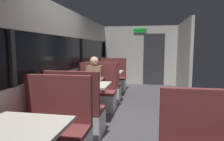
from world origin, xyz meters
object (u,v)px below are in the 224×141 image
object	(u,v)px
dining_table_mid_window	(87,89)
bench_mid_window_facing_end	(75,115)
dining_table_near_window	(18,136)
seated_passenger	(95,87)
bench_mid_window_facing_entry	(96,95)
bench_far_window_facing_end	(103,89)
dining_table_far_window	(108,74)
bench_far_window_facing_entry	(112,80)
coffee_cup_primary	(109,70)
bench_near_window_facing_entry	(54,135)

from	to	relation	value
dining_table_mid_window	bench_mid_window_facing_end	size ratio (longest dim) A/B	0.82
dining_table_near_window	seated_passenger	xyz separation A→B (m)	(0.00, 2.78, -0.10)
dining_table_near_window	bench_mid_window_facing_entry	world-z (taller)	bench_mid_window_facing_entry
bench_far_window_facing_end	dining_table_far_window	bearing A→B (deg)	90.00
dining_table_mid_window	bench_mid_window_facing_end	distance (m)	0.77
bench_far_window_facing_end	seated_passenger	bearing A→B (deg)	-90.00
bench_far_window_facing_entry	coffee_cup_primary	bearing A→B (deg)	-84.58
bench_near_window_facing_entry	coffee_cup_primary	size ratio (longest dim) A/B	12.22
dining_table_mid_window	dining_table_far_window	world-z (taller)	same
dining_table_mid_window	bench_far_window_facing_entry	world-z (taller)	bench_far_window_facing_entry
bench_mid_window_facing_end	coffee_cup_primary	xyz separation A→B (m)	(0.08, 2.69, 0.46)
bench_mid_window_facing_entry	coffee_cup_primary	distance (m)	1.38
dining_table_near_window	dining_table_mid_window	xyz separation A→B (m)	(0.00, 2.16, 0.00)
bench_far_window_facing_entry	dining_table_far_window	bearing A→B (deg)	-90.00
dining_table_near_window	seated_passenger	distance (m)	2.79
bench_far_window_facing_entry	bench_near_window_facing_entry	bearing A→B (deg)	-90.00
bench_near_window_facing_entry	bench_mid_window_facing_end	xyz separation A→B (m)	(0.00, 0.76, 0.00)
dining_table_mid_window	bench_far_window_facing_end	world-z (taller)	bench_far_window_facing_end
bench_near_window_facing_entry	bench_far_window_facing_entry	bearing A→B (deg)	90.00
dining_table_near_window	bench_far_window_facing_entry	distance (m)	5.02
dining_table_near_window	bench_mid_window_facing_entry	size ratio (longest dim) A/B	0.82
dining_table_far_window	bench_far_window_facing_entry	world-z (taller)	bench_far_window_facing_entry
dining_table_far_window	bench_far_window_facing_end	world-z (taller)	bench_far_window_facing_end
bench_mid_window_facing_end	bench_far_window_facing_entry	distance (m)	3.56
dining_table_mid_window	coffee_cup_primary	bearing A→B (deg)	87.65
bench_mid_window_facing_entry	coffee_cup_primary	world-z (taller)	bench_mid_window_facing_entry
bench_near_window_facing_entry	bench_mid_window_facing_end	distance (m)	0.76
bench_far_window_facing_end	bench_near_window_facing_entry	bearing A→B (deg)	-90.00
bench_near_window_facing_entry	dining_table_mid_window	xyz separation A→B (m)	(0.00, 1.46, 0.31)
bench_near_window_facing_entry	bench_mid_window_facing_end	world-z (taller)	same
dining_table_mid_window	bench_near_window_facing_entry	bearing A→B (deg)	-90.00
bench_far_window_facing_end	seated_passenger	world-z (taller)	seated_passenger
bench_mid_window_facing_end	bench_far_window_facing_end	size ratio (longest dim) A/B	1.00
bench_mid_window_facing_end	seated_passenger	world-z (taller)	seated_passenger
bench_mid_window_facing_end	bench_mid_window_facing_entry	size ratio (longest dim) A/B	1.00
dining_table_far_window	seated_passenger	size ratio (longest dim) A/B	0.71
dining_table_far_window	bench_far_window_facing_entry	xyz separation A→B (m)	(0.00, 0.70, -0.31)
bench_mid_window_facing_entry	seated_passenger	distance (m)	0.22
seated_passenger	bench_far_window_facing_end	bearing A→B (deg)	90.00
dining_table_mid_window	seated_passenger	size ratio (longest dim) A/B	0.71
bench_far_window_facing_end	dining_table_near_window	bearing A→B (deg)	-90.00
bench_near_window_facing_entry	dining_table_far_window	xyz separation A→B (m)	(0.00, 3.62, 0.31)
bench_near_window_facing_entry	bench_far_window_facing_entry	xyz separation A→B (m)	(0.00, 4.32, 0.00)
dining_table_far_window	coffee_cup_primary	xyz separation A→B (m)	(0.08, -0.16, 0.15)
bench_mid_window_facing_entry	coffee_cup_primary	xyz separation A→B (m)	(0.08, 1.30, 0.46)
dining_table_mid_window	dining_table_far_window	xyz separation A→B (m)	(0.00, 2.16, 0.00)
seated_passenger	dining_table_mid_window	bearing A→B (deg)	-90.00
dining_table_near_window	dining_table_mid_window	world-z (taller)	same
dining_table_far_window	bench_far_window_facing_entry	size ratio (longest dim) A/B	0.82
seated_passenger	coffee_cup_primary	xyz separation A→B (m)	(0.08, 1.37, 0.25)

